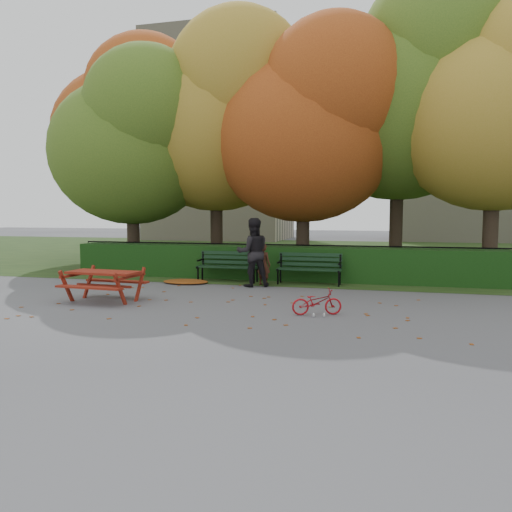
% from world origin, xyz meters
% --- Properties ---
extents(ground, '(90.00, 90.00, 0.00)m').
position_xyz_m(ground, '(0.00, 0.00, 0.00)').
color(ground, '#5E5E62').
rests_on(ground, ground).
extents(grass_strip, '(90.00, 90.00, 0.00)m').
position_xyz_m(grass_strip, '(0.00, 14.00, 0.01)').
color(grass_strip, '#1C3413').
rests_on(grass_strip, ground).
extents(building_left, '(10.00, 7.00, 15.00)m').
position_xyz_m(building_left, '(-9.00, 26.00, 7.50)').
color(building_left, '#ACA388').
rests_on(building_left, ground).
extents(building_right, '(9.00, 6.00, 12.00)m').
position_xyz_m(building_right, '(8.00, 28.00, 6.00)').
color(building_right, '#ACA388').
rests_on(building_right, ground).
extents(hedge, '(13.00, 0.90, 1.00)m').
position_xyz_m(hedge, '(0.00, 4.50, 0.50)').
color(hedge, black).
rests_on(hedge, ground).
extents(iron_fence, '(14.00, 0.04, 1.02)m').
position_xyz_m(iron_fence, '(0.00, 5.30, 0.54)').
color(iron_fence, black).
rests_on(iron_fence, ground).
extents(tree_a, '(5.88, 5.60, 7.48)m').
position_xyz_m(tree_a, '(-5.19, 5.58, 4.52)').
color(tree_a, black).
rests_on(tree_a, ground).
extents(tree_b, '(6.72, 6.40, 8.79)m').
position_xyz_m(tree_b, '(-2.44, 6.75, 5.40)').
color(tree_b, black).
rests_on(tree_b, ground).
extents(tree_c, '(6.30, 6.00, 8.00)m').
position_xyz_m(tree_c, '(0.83, 5.96, 4.82)').
color(tree_c, black).
rests_on(tree_c, ground).
extents(tree_d, '(7.14, 6.80, 9.58)m').
position_xyz_m(tree_d, '(3.88, 7.23, 5.98)').
color(tree_d, black).
rests_on(tree_d, ground).
extents(tree_e, '(6.09, 5.80, 8.16)m').
position_xyz_m(tree_e, '(6.52, 5.77, 5.08)').
color(tree_e, black).
rests_on(tree_e, ground).
extents(tree_f, '(6.93, 6.60, 9.19)m').
position_xyz_m(tree_f, '(-7.13, 9.24, 5.69)').
color(tree_f, black).
rests_on(tree_f, ground).
extents(bench_left, '(1.80, 0.57, 0.88)m').
position_xyz_m(bench_left, '(-1.30, 3.70, 0.52)').
color(bench_left, black).
rests_on(bench_left, ground).
extents(bench_right, '(1.80, 0.57, 0.88)m').
position_xyz_m(bench_right, '(1.10, 3.70, 0.52)').
color(bench_right, black).
rests_on(bench_right, ground).
extents(picnic_table, '(1.70, 1.41, 0.79)m').
position_xyz_m(picnic_table, '(-3.07, -0.14, 0.54)').
color(picnic_table, maroon).
rests_on(picnic_table, ground).
extents(leaf_pile, '(1.56, 1.30, 0.09)m').
position_xyz_m(leaf_pile, '(-2.38, 3.04, 0.05)').
color(leaf_pile, maroon).
rests_on(leaf_pile, ground).
extents(leaf_scatter, '(9.00, 5.70, 0.01)m').
position_xyz_m(leaf_scatter, '(0.00, 0.30, 0.01)').
color(leaf_scatter, maroon).
rests_on(leaf_scatter, ground).
extents(child, '(0.49, 0.40, 1.17)m').
position_xyz_m(child, '(-0.11, 3.20, 0.58)').
color(child, '#3E1F14').
rests_on(child, ground).
extents(adult, '(1.12, 1.02, 1.88)m').
position_xyz_m(adult, '(-0.34, 2.90, 0.94)').
color(adult, black).
rests_on(adult, ground).
extents(bicycle, '(1.05, 0.66, 0.52)m').
position_xyz_m(bicycle, '(1.86, -0.45, 0.26)').
color(bicycle, maroon).
rests_on(bicycle, ground).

